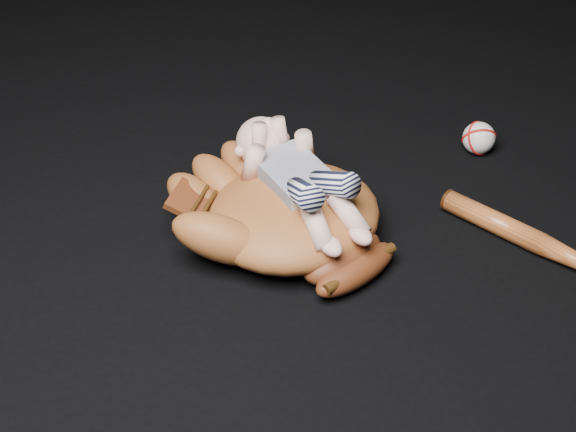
{
  "coord_description": "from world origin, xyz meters",
  "views": [
    {
      "loc": [
        -0.57,
        -0.98,
        0.92
      ],
      "look_at": [
        -0.17,
        0.06,
        0.08
      ],
      "focal_mm": 50.0,
      "sensor_mm": 36.0,
      "label": 1
    }
  ],
  "objects_px": {
    "newborn_baby": "(302,178)",
    "baseball": "(479,138)",
    "baseball_bat": "(553,250)",
    "baseball_glove": "(293,208)"
  },
  "relations": [
    {
      "from": "baseball_bat",
      "to": "baseball",
      "type": "xyz_separation_m",
      "value": [
        0.07,
        0.35,
        0.01
      ]
    },
    {
      "from": "baseball_glove",
      "to": "baseball",
      "type": "distance_m",
      "value": 0.49
    },
    {
      "from": "newborn_baby",
      "to": "baseball",
      "type": "relative_size",
      "value": 5.31
    },
    {
      "from": "newborn_baby",
      "to": "baseball_bat",
      "type": "bearing_deg",
      "value": -38.25
    },
    {
      "from": "newborn_baby",
      "to": "baseball",
      "type": "bearing_deg",
      "value": 7.39
    },
    {
      "from": "newborn_baby",
      "to": "baseball_glove",
      "type": "bearing_deg",
      "value": -170.99
    },
    {
      "from": "newborn_baby",
      "to": "baseball_bat",
      "type": "xyz_separation_m",
      "value": [
        0.39,
        -0.22,
        -0.11
      ]
    },
    {
      "from": "baseball_glove",
      "to": "newborn_baby",
      "type": "relative_size",
      "value": 1.26
    },
    {
      "from": "baseball_bat",
      "to": "baseball",
      "type": "bearing_deg",
      "value": 79.41
    },
    {
      "from": "newborn_baby",
      "to": "baseball",
      "type": "height_order",
      "value": "newborn_baby"
    }
  ]
}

